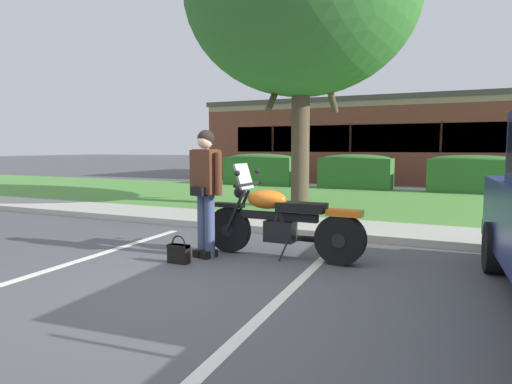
{
  "coord_description": "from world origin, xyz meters",
  "views": [
    {
      "loc": [
        2.59,
        -4.25,
        1.47
      ],
      "look_at": [
        -0.14,
        1.55,
        0.85
      ],
      "focal_mm": 32.25,
      "sensor_mm": 36.0,
      "label": 1
    }
  ],
  "objects": [
    {
      "name": "ground_plane",
      "position": [
        0.0,
        0.0,
        0.0
      ],
      "size": [
        140.0,
        140.0,
        0.0
      ],
      "primitive_type": "plane",
      "color": "#4C4C51"
    },
    {
      "name": "curb_strip",
      "position": [
        0.0,
        2.93,
        0.06
      ],
      "size": [
        60.0,
        0.2,
        0.12
      ],
      "primitive_type": "cube",
      "color": "#B7B2A8",
      "rests_on": "ground"
    },
    {
      "name": "concrete_walk",
      "position": [
        0.0,
        3.78,
        0.04
      ],
      "size": [
        60.0,
        1.5,
        0.08
      ],
      "primitive_type": "cube",
      "color": "#B7B2A8",
      "rests_on": "ground"
    },
    {
      "name": "grass_lawn",
      "position": [
        0.0,
        8.12,
        0.03
      ],
      "size": [
        60.0,
        7.19,
        0.06
      ],
      "primitive_type": "cube",
      "color": "#518E3D",
      "rests_on": "ground"
    },
    {
      "name": "stall_stripe_0",
      "position": [
        -2.01,
        0.2,
        0.0
      ],
      "size": [
        0.37,
        4.4,
        0.01
      ],
      "primitive_type": "cube",
      "rotation": [
        0.0,
        0.0,
        0.06
      ],
      "color": "silver",
      "rests_on": "ground"
    },
    {
      "name": "stall_stripe_1",
      "position": [
        0.93,
        0.2,
        0.0
      ],
      "size": [
        0.37,
        4.4,
        0.01
      ],
      "primitive_type": "cube",
      "rotation": [
        0.0,
        0.0,
        0.06
      ],
      "color": "silver",
      "rests_on": "ground"
    },
    {
      "name": "motorcycle",
      "position": [
        0.41,
        1.36,
        0.49
      ],
      "size": [
        2.24,
        0.82,
        1.26
      ],
      "color": "black",
      "rests_on": "ground"
    },
    {
      "name": "rider_person",
      "position": [
        -0.61,
        0.98,
        0.99
      ],
      "size": [
        0.56,
        0.36,
        1.7
      ],
      "color": "black",
      "rests_on": "ground"
    },
    {
      "name": "handbag",
      "position": [
        -0.75,
        0.54,
        0.14
      ],
      "size": [
        0.28,
        0.13,
        0.36
      ],
      "color": "black",
      "rests_on": "ground"
    },
    {
      "name": "hedge_left",
      "position": [
        -4.69,
        11.58,
        0.65
      ],
      "size": [
        2.72,
        0.9,
        1.24
      ],
      "color": "#336B2D",
      "rests_on": "ground"
    },
    {
      "name": "hedge_center_left",
      "position": [
        -1.05,
        11.58,
        0.65
      ],
      "size": [
        2.47,
        0.9,
        1.24
      ],
      "color": "#336B2D",
      "rests_on": "ground"
    },
    {
      "name": "hedge_center_right",
      "position": [
        2.59,
        11.58,
        0.65
      ],
      "size": [
        2.58,
        0.9,
        1.24
      ],
      "color": "#336B2D",
      "rests_on": "ground"
    },
    {
      "name": "brick_building",
      "position": [
        1.51,
        18.41,
        1.77
      ],
      "size": [
        20.24,
        8.46,
        3.54
      ],
      "color": "brown",
      "rests_on": "ground"
    }
  ]
}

